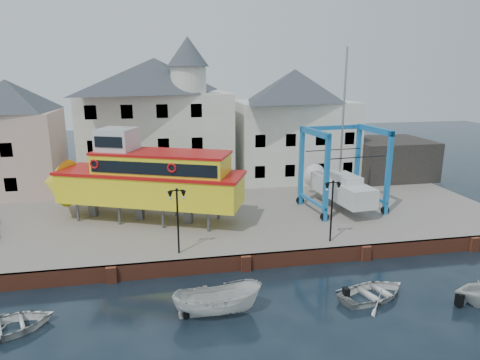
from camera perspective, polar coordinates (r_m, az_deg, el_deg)
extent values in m
plane|color=black|center=(27.11, 0.74, -11.98)|extent=(140.00, 140.00, 0.00)
cube|color=slate|center=(36.98, -2.70, -3.82)|extent=(44.00, 22.00, 1.00)
cube|color=brown|center=(27.00, 0.69, -10.92)|extent=(44.00, 0.25, 1.00)
cube|color=brown|center=(26.56, -16.78, -12.02)|extent=(0.60, 0.36, 1.00)
cube|color=brown|center=(26.85, 0.77, -11.07)|extent=(0.60, 0.36, 1.00)
cube|color=brown|center=(29.39, 16.44, -9.36)|extent=(0.60, 0.36, 1.00)
cube|color=brown|center=(33.68, 28.75, -7.51)|extent=(0.60, 0.36, 1.00)
cube|color=#CDA393|center=(44.38, -27.91, 3.25)|extent=(8.00, 7.00, 7.50)
pyramid|color=#32383F|center=(43.83, -28.70, 9.86)|extent=(8.00, 7.00, 2.80)
cube|color=black|center=(41.42, -28.23, -0.54)|extent=(1.00, 0.08, 1.20)
cube|color=black|center=(40.84, -28.73, 3.53)|extent=(1.00, 0.08, 1.20)
cube|color=beige|center=(42.79, -10.92, 5.33)|extent=(14.00, 8.00, 9.00)
pyramid|color=#32383F|center=(42.29, -11.32, 13.51)|extent=(14.00, 8.00, 3.20)
cube|color=black|center=(39.86, -18.61, -0.09)|extent=(1.00, 0.08, 1.20)
cube|color=black|center=(39.55, -14.31, 0.12)|extent=(1.00, 0.08, 1.20)
cube|color=black|center=(39.47, -9.96, 0.32)|extent=(1.00, 0.08, 1.20)
cube|color=black|center=(39.62, -5.62, 0.53)|extent=(1.00, 0.08, 1.20)
cube|color=black|center=(39.26, -18.96, 4.16)|extent=(1.00, 0.08, 1.20)
cube|color=black|center=(38.94, -14.58, 4.40)|extent=(1.00, 0.08, 1.20)
cube|color=black|center=(38.86, -10.15, 4.62)|extent=(1.00, 0.08, 1.20)
cube|color=black|center=(39.01, -5.73, 4.81)|extent=(1.00, 0.08, 1.20)
cube|color=black|center=(38.88, -19.32, 8.51)|extent=(1.00, 0.08, 1.20)
cube|color=black|center=(38.56, -14.86, 8.79)|extent=(1.00, 0.08, 1.20)
cube|color=black|center=(38.48, -10.35, 9.02)|extent=(1.00, 0.08, 1.20)
cube|color=black|center=(38.63, -5.84, 9.20)|extent=(1.00, 0.08, 1.20)
cylinder|color=beige|center=(40.00, -6.88, 13.08)|extent=(3.20, 3.20, 2.40)
cone|color=#32383F|center=(40.03, -6.99, 16.66)|extent=(3.80, 3.80, 2.60)
cube|color=beige|center=(45.54, 7.07, 5.38)|extent=(12.00, 8.00, 8.00)
pyramid|color=#32383F|center=(45.02, 7.29, 12.43)|extent=(12.00, 8.00, 3.20)
cube|color=black|center=(41.05, 2.67, 1.07)|extent=(1.00, 0.08, 1.20)
cube|color=black|center=(41.84, 6.67, 1.24)|extent=(1.00, 0.08, 1.20)
cube|color=black|center=(42.83, 10.50, 1.40)|extent=(1.00, 0.08, 1.20)
cube|color=black|center=(44.00, 14.15, 1.55)|extent=(1.00, 0.08, 1.20)
cube|color=black|center=(40.47, 2.72, 5.21)|extent=(1.00, 0.08, 1.20)
cube|color=black|center=(41.27, 6.79, 5.30)|extent=(1.00, 0.08, 1.20)
cube|color=black|center=(42.27, 10.69, 5.37)|extent=(1.00, 0.08, 1.20)
cube|color=black|center=(43.46, 14.39, 5.41)|extent=(1.00, 0.08, 1.20)
cube|color=#262421|center=(48.15, 19.16, 2.75)|extent=(8.00, 7.00, 4.00)
cylinder|color=black|center=(26.58, -8.28, -5.65)|extent=(0.12, 0.12, 4.00)
cube|color=black|center=(25.96, -8.44, -1.39)|extent=(0.90, 0.06, 0.06)
sphere|color=black|center=(25.94, -8.45, -1.24)|extent=(0.16, 0.16, 0.16)
cone|color=black|center=(26.02, -9.30, -2.01)|extent=(0.32, 0.32, 0.45)
sphere|color=silver|center=(26.07, -9.29, -2.39)|extent=(0.18, 0.18, 0.18)
cone|color=black|center=(26.05, -7.54, -1.92)|extent=(0.32, 0.32, 0.45)
sphere|color=silver|center=(26.10, -7.53, -2.30)|extent=(0.18, 0.18, 0.18)
cylinder|color=black|center=(28.73, 12.11, -4.29)|extent=(0.12, 0.12, 4.00)
cube|color=black|center=(28.15, 12.32, -0.33)|extent=(0.90, 0.06, 0.06)
sphere|color=black|center=(28.14, 12.33, -0.19)|extent=(0.16, 0.16, 0.16)
cone|color=black|center=(28.07, 11.54, -0.90)|extent=(0.32, 0.32, 0.45)
sphere|color=silver|center=(28.12, 11.52, -1.25)|extent=(0.18, 0.18, 0.18)
cone|color=black|center=(28.38, 13.04, -0.82)|extent=(0.32, 0.32, 0.45)
sphere|color=silver|center=(28.43, 13.02, -1.17)|extent=(0.18, 0.18, 0.18)
cylinder|color=#59595E|center=(34.47, -20.82, -3.99)|extent=(0.26, 0.26, 1.46)
cylinder|color=#59595E|center=(36.67, -18.55, -2.72)|extent=(0.26, 0.26, 1.46)
cylinder|color=#59595E|center=(32.78, -15.78, -4.51)|extent=(0.26, 0.26, 1.46)
cylinder|color=#59595E|center=(35.08, -13.74, -3.13)|extent=(0.26, 0.26, 1.46)
cylinder|color=#59595E|center=(31.38, -10.24, -5.04)|extent=(0.26, 0.26, 1.46)
cylinder|color=#59595E|center=(33.77, -8.51, -3.55)|extent=(0.26, 0.26, 1.46)
cylinder|color=#59595E|center=(30.29, -4.23, -5.55)|extent=(0.26, 0.26, 1.46)
cylinder|color=#59595E|center=(32.77, -2.90, -3.97)|extent=(0.26, 0.26, 1.46)
cube|color=#59595E|center=(35.31, -18.98, -3.40)|extent=(0.73, 0.68, 1.46)
cube|color=#59595E|center=(33.51, -13.23, -3.93)|extent=(0.73, 0.68, 1.46)
cube|color=#59595E|center=(32.08, -6.90, -4.47)|extent=(0.73, 0.68, 1.46)
cube|color=yellow|center=(32.60, -11.86, -1.06)|extent=(14.00, 8.73, 2.14)
cone|color=yellow|center=(36.47, -23.28, -0.30)|extent=(3.42, 4.24, 3.70)
cube|color=red|center=(32.31, -11.97, 0.94)|extent=(14.33, 8.99, 0.21)
cube|color=yellow|center=(31.79, -10.42, 2.05)|extent=(10.26, 6.85, 1.56)
cube|color=black|center=(30.26, -11.63, 1.47)|extent=(8.63, 3.71, 0.88)
cube|color=black|center=(33.30, -9.33, 2.75)|extent=(8.63, 3.71, 0.88)
cube|color=red|center=(31.62, -10.49, 3.59)|extent=(10.47, 7.02, 0.18)
cube|color=silver|center=(32.93, -16.07, 5.10)|extent=(3.32, 3.32, 1.77)
cube|color=black|center=(31.80, -17.17, 4.85)|extent=(1.98, 0.89, 0.78)
torus|color=red|center=(32.18, -18.86, 2.02)|extent=(0.68, 0.39, 0.68)
torus|color=red|center=(29.64, -9.09, 1.61)|extent=(0.68, 0.39, 0.68)
cube|color=#1165A8|center=(32.19, 11.45, 0.18)|extent=(0.36, 0.36, 6.60)
cylinder|color=black|center=(33.03, 11.19, -4.82)|extent=(0.68, 0.30, 0.66)
cube|color=#1165A8|center=(35.99, 8.17, 1.81)|extent=(0.36, 0.36, 6.60)
cylinder|color=black|center=(36.74, 8.00, -2.71)|extent=(0.68, 0.30, 0.66)
cube|color=#1165A8|center=(34.99, 19.15, 0.79)|extent=(0.36, 0.36, 6.60)
cylinder|color=black|center=(35.77, 18.76, -3.83)|extent=(0.68, 0.30, 0.66)
cube|color=#1165A8|center=(38.52, 15.37, 2.27)|extent=(0.36, 0.36, 6.60)
cylinder|color=black|center=(39.22, 15.08, -1.97)|extent=(0.68, 0.30, 0.66)
cube|color=#1165A8|center=(33.50, 9.94, 6.26)|extent=(0.82, 4.72, 0.46)
cube|color=#1165A8|center=(34.68, 9.55, -2.75)|extent=(0.73, 4.71, 0.20)
cube|color=#1165A8|center=(36.20, 17.54, 6.40)|extent=(0.82, 4.72, 0.46)
cube|color=#1165A8|center=(37.30, 16.91, -1.96)|extent=(0.73, 4.71, 0.20)
cube|color=#1165A8|center=(36.66, 12.14, 6.84)|extent=(5.66, 0.92, 0.33)
cube|color=silver|center=(35.71, 13.43, -1.19)|extent=(2.90, 7.26, 1.51)
cone|color=silver|center=(39.26, 10.38, 0.37)|extent=(2.31, 1.73, 2.17)
cube|color=#59595E|center=(36.01, 13.33, -2.85)|extent=(0.40, 1.71, 0.66)
cube|color=silver|center=(35.06, 13.92, 0.25)|extent=(1.80, 2.97, 0.57)
cylinder|color=#99999E|center=(35.04, 13.61, 8.40)|extent=(0.18, 0.18, 10.36)
cube|color=black|center=(33.64, 15.17, 2.92)|extent=(5.04, 0.65, 0.05)
cube|color=black|center=(36.50, 12.37, 3.96)|extent=(5.04, 0.65, 0.05)
imported|color=silver|center=(22.81, -2.95, -17.49)|extent=(4.57, 1.74, 1.76)
imported|color=silver|center=(25.27, 17.30, -14.77)|extent=(4.83, 4.03, 0.86)
imported|color=silver|center=(24.15, -28.69, -17.45)|extent=(5.10, 4.39, 0.89)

